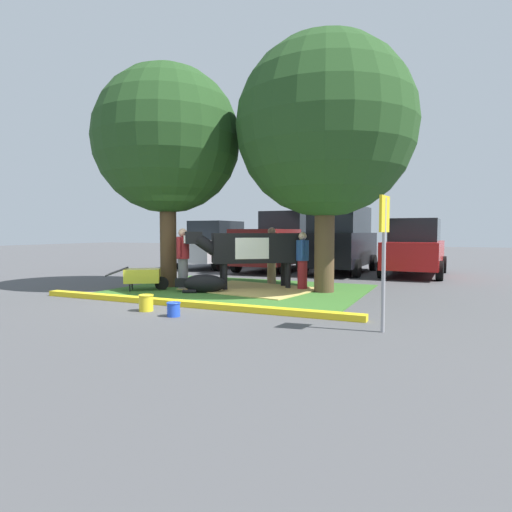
{
  "coord_description": "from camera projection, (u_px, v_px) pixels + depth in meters",
  "views": [
    {
      "loc": [
        5.64,
        -8.42,
        1.57
      ],
      "look_at": [
        0.8,
        2.3,
        0.9
      ],
      "focal_mm": 30.23,
      "sensor_mm": 36.0,
      "label": 1
    }
  ],
  "objects": [
    {
      "name": "ground_plane",
      "position": [
        184.0,
        299.0,
        10.06
      ],
      "size": [
        80.0,
        80.0,
        0.0
      ],
      "primitive_type": "plane",
      "color": "#4C4C4F"
    },
    {
      "name": "grass_island",
      "position": [
        240.0,
        290.0,
        11.5
      ],
      "size": [
        6.41,
        5.09,
        0.02
      ],
      "primitive_type": "cube",
      "color": "#386B28",
      "rests_on": "ground"
    },
    {
      "name": "curb_yellow",
      "position": [
        183.0,
        303.0,
        9.04
      ],
      "size": [
        7.61,
        0.24,
        0.12
      ],
      "primitive_type": "cube",
      "color": "yellow",
      "rests_on": "ground"
    },
    {
      "name": "hay_bedding",
      "position": [
        251.0,
        289.0,
        11.55
      ],
      "size": [
        3.59,
        2.95,
        0.04
      ],
      "primitive_type": "cube",
      "rotation": [
        0.0,
        0.0,
        -0.18
      ],
      "color": "tan",
      "rests_on": "ground"
    },
    {
      "name": "shade_tree_left",
      "position": [
        167.0,
        141.0,
        11.95
      ],
      "size": [
        4.06,
        4.06,
        6.15
      ],
      "color": "#4C3823",
      "rests_on": "ground"
    },
    {
      "name": "shade_tree_right",
      "position": [
        325.0,
        128.0,
        10.86
      ],
      "size": [
        4.54,
        4.54,
        6.48
      ],
      "color": "brown",
      "rests_on": "ground"
    },
    {
      "name": "cow_holstein",
      "position": [
        251.0,
        248.0,
        11.65
      ],
      "size": [
        2.74,
        2.17,
        1.57
      ],
      "color": "black",
      "rests_on": "ground"
    },
    {
      "name": "calf_lying",
      "position": [
        203.0,
        284.0,
        10.98
      ],
      "size": [
        1.33,
        0.82,
        0.48
      ],
      "color": "black",
      "rests_on": "ground"
    },
    {
      "name": "person_handler",
      "position": [
        183.0,
        257.0,
        11.53
      ],
      "size": [
        0.34,
        0.53,
        1.65
      ],
      "color": "slate",
      "rests_on": "ground"
    },
    {
      "name": "person_visitor_near",
      "position": [
        272.0,
        254.0,
        12.76
      ],
      "size": [
        0.52,
        0.34,
        1.69
      ],
      "color": "#9E7F5B",
      "rests_on": "ground"
    },
    {
      "name": "person_visitor_far",
      "position": [
        302.0,
        259.0,
        11.49
      ],
      "size": [
        0.34,
        0.52,
        1.56
      ],
      "color": "maroon",
      "rests_on": "ground"
    },
    {
      "name": "wheelbarrow",
      "position": [
        143.0,
        276.0,
        11.41
      ],
      "size": [
        1.5,
        1.19,
        0.63
      ],
      "color": "gold",
      "rests_on": "ground"
    },
    {
      "name": "parking_sign",
      "position": [
        384.0,
        236.0,
        6.63
      ],
      "size": [
        0.1,
        0.44,
        2.12
      ],
      "color": "#99999E",
      "rests_on": "ground"
    },
    {
      "name": "bucket_yellow",
      "position": [
        146.0,
        302.0,
        8.49
      ],
      "size": [
        0.3,
        0.3,
        0.33
      ],
      "color": "yellow",
      "rests_on": "ground"
    },
    {
      "name": "bucket_blue",
      "position": [
        174.0,
        309.0,
        7.95
      ],
      "size": [
        0.26,
        0.26,
        0.26
      ],
      "color": "blue",
      "rests_on": "ground"
    },
    {
      "name": "sedan_silver",
      "position": [
        216.0,
        245.0,
        18.76
      ],
      "size": [
        2.1,
        4.44,
        2.02
      ],
      "color": "silver",
      "rests_on": "ground"
    },
    {
      "name": "pickup_truck_maroon",
      "position": [
        279.0,
        243.0,
        17.67
      ],
      "size": [
        2.31,
        5.44,
        2.42
      ],
      "color": "maroon",
      "rests_on": "ground"
    },
    {
      "name": "suv_black",
      "position": [
        341.0,
        239.0,
        16.34
      ],
      "size": [
        2.2,
        4.64,
        2.52
      ],
      "color": "black",
      "rests_on": "ground"
    },
    {
      "name": "sedan_red",
      "position": [
        415.0,
        248.0,
        15.36
      ],
      "size": [
        2.1,
        4.44,
        2.02
      ],
      "color": "red",
      "rests_on": "ground"
    }
  ]
}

